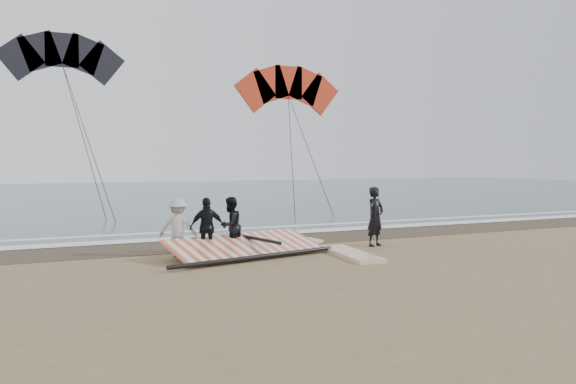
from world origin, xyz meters
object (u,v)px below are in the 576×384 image
Objects in this scene: man_main at (375,216)px; sail_rig at (242,248)px; board_white at (350,254)px; board_cream at (295,238)px.

man_main is 4.21m from sail_rig.
man_main is 0.66× the size of board_white.
man_main is 0.37× the size of sail_rig.
board_white is at bearing -23.96° from sail_rig.
board_cream is (-1.56, 2.23, -0.83)m from man_main.
man_main is at bearing 0.24° from sail_rig.
man_main is 0.78× the size of board_cream.
sail_rig reaches higher than board_white.
sail_rig is at bearing 159.61° from man_main.
man_main is 2.11m from board_white.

